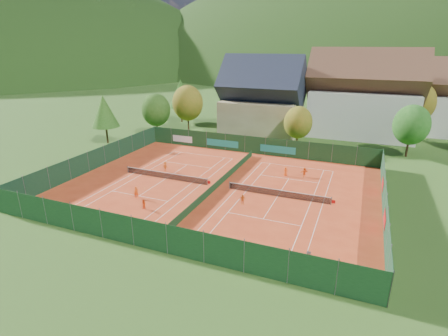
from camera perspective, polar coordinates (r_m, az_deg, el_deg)
ground at (r=46.23m, az=-0.94°, el=-3.13°), size 600.00×600.00×0.00m
clay_pad at (r=46.22m, az=-0.94°, el=-3.10°), size 40.00×32.00×0.01m
court_markings_left at (r=49.68m, az=-9.46°, el=-1.71°), size 11.03×23.83×0.00m
court_markings_right at (r=43.95m, az=8.74°, el=-4.59°), size 11.03×23.83×0.00m
tennis_net_left at (r=49.43m, az=-9.34°, el=-1.20°), size 13.30×0.10×1.02m
tennis_net_right at (r=43.72m, az=8.97°, el=-4.03°), size 13.30×0.10×1.02m
court_divider at (r=46.03m, az=-0.94°, el=-2.54°), size 0.03×28.80×1.00m
fence_north at (r=60.08m, az=4.64°, el=3.75°), size 40.00×0.10×3.00m
fence_south at (r=32.98m, az=-12.08°, el=-10.66°), size 40.00×0.04×3.00m
fence_west at (r=56.17m, az=-20.08°, el=1.48°), size 0.04×32.00×3.00m
fence_east at (r=42.66m, az=24.74°, el=-4.90°), size 0.09×32.00×3.00m
chalet at (r=72.81m, az=6.24°, el=10.68°), size 16.20×12.00×16.00m
hotel_block_a at (r=75.91m, az=21.72°, el=10.37°), size 21.60×11.00×17.25m
hotel_block_b at (r=84.97m, az=31.34°, el=9.26°), size 17.28×10.00×15.50m
tree_west_front at (r=71.83m, az=-11.06°, el=9.31°), size 5.72×5.72×8.69m
tree_west_mid at (r=74.80m, az=-5.95°, el=10.50°), size 6.44×6.44×9.78m
tree_west_back at (r=84.49m, az=-7.07°, el=11.97°), size 5.60×5.60×10.00m
tree_center at (r=63.49m, az=12.00°, el=7.28°), size 5.01×5.01×7.60m
tree_east_front at (r=64.81m, az=28.28°, el=6.22°), size 5.72×5.72×8.69m
tree_west_side at (r=69.00m, az=-18.97°, el=8.77°), size 5.04×5.04×9.00m
tree_east_back at (r=80.49m, az=28.92°, el=9.33°), size 7.15×7.15×10.86m
mountain_backdrop at (r=278.91m, az=24.20°, el=6.09°), size 820.00×530.00×242.00m
ball_hopper at (r=32.32m, az=13.66°, el=-13.45°), size 0.34×0.34×0.80m
loose_ball_0 at (r=46.95m, az=-12.83°, el=-3.21°), size 0.07×0.07×0.07m
loose_ball_1 at (r=38.84m, az=-2.09°, el=-7.74°), size 0.07×0.07×0.07m
loose_ball_2 at (r=49.76m, az=-0.16°, el=-1.36°), size 0.07×0.07×0.07m
player_left_near at (r=43.99m, az=-14.13°, el=-3.88°), size 0.66×0.58×1.53m
player_left_mid at (r=40.97m, az=-12.97°, el=-5.83°), size 0.67×0.56×1.23m
player_left_far at (r=52.42m, az=-9.55°, el=0.26°), size 0.96×0.59×1.43m
player_right_near at (r=41.23m, az=3.02°, el=-5.14°), size 0.79×0.55×1.24m
player_right_far_a at (r=50.59m, az=10.02°, el=-0.55°), size 0.73×0.56×1.33m
player_right_far_b at (r=50.71m, az=12.99°, el=-0.68°), size 1.23×1.16×1.39m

